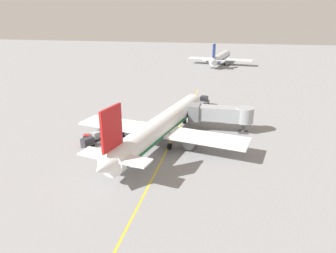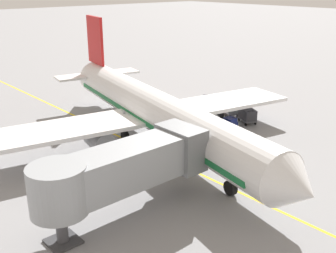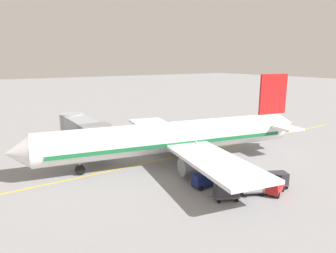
{
  "view_description": "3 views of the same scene",
  "coord_description": "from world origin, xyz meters",
  "px_view_note": "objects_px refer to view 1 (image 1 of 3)",
  "views": [
    {
      "loc": [
        9.79,
        -50.35,
        21.23
      ],
      "look_at": [
        -0.48,
        -1.71,
        3.06
      ],
      "focal_mm": 32.85,
      "sensor_mm": 36.0,
      "label": 1
    },
    {
      "loc": [
        21.47,
        25.64,
        14.57
      ],
      "look_at": [
        0.06,
        1.44,
        3.02
      ],
      "focal_mm": 43.93,
      "sensor_mm": 36.0,
      "label": 2
    },
    {
      "loc": [
        -30.6,
        18.2,
        12.39
      ],
      "look_at": [
        0.71,
        -2.72,
        4.06
      ],
      "focal_mm": 31.88,
      "sensor_mm": 36.0,
      "label": 3
    }
  ],
  "objects_px": {
    "baggage_tug_lead": "(87,140)",
    "baggage_cart_second_in_train": "(97,135)",
    "pushback_tractor": "(203,102)",
    "baggage_tug_trailing": "(122,132)",
    "jet_bridge": "(220,114)",
    "ground_crew_wing_walker": "(131,139)",
    "distant_taxiing_airliner": "(220,58)",
    "baggage_cart_third_in_train": "(88,142)",
    "baggage_cart_front": "(106,130)",
    "parked_airliner": "(161,126)"
  },
  "relations": [
    {
      "from": "distant_taxiing_airliner",
      "to": "baggage_tug_lead",
      "type": "bearing_deg",
      "value": -100.72
    },
    {
      "from": "pushback_tractor",
      "to": "parked_airliner",
      "type": "bearing_deg",
      "value": -100.98
    },
    {
      "from": "baggage_cart_second_in_train",
      "to": "ground_crew_wing_walker",
      "type": "xyz_separation_m",
      "value": [
        6.45,
        -0.4,
        0.0
      ]
    },
    {
      "from": "ground_crew_wing_walker",
      "to": "parked_airliner",
      "type": "bearing_deg",
      "value": 12.03
    },
    {
      "from": "pushback_tractor",
      "to": "distant_taxiing_airliner",
      "type": "height_order",
      "value": "distant_taxiing_airliner"
    },
    {
      "from": "baggage_cart_second_in_train",
      "to": "distant_taxiing_airliner",
      "type": "distance_m",
      "value": 95.97
    },
    {
      "from": "baggage_tug_trailing",
      "to": "distant_taxiing_airliner",
      "type": "height_order",
      "value": "distant_taxiing_airliner"
    },
    {
      "from": "ground_crew_wing_walker",
      "to": "distant_taxiing_airliner",
      "type": "bearing_deg",
      "value": 83.57
    },
    {
      "from": "baggage_tug_trailing",
      "to": "distant_taxiing_airliner",
      "type": "bearing_deg",
      "value": 81.73
    },
    {
      "from": "baggage_tug_trailing",
      "to": "baggage_tug_lead",
      "type": "bearing_deg",
      "value": -136.83
    },
    {
      "from": "baggage_tug_trailing",
      "to": "ground_crew_wing_walker",
      "type": "distance_m",
      "value": 4.06
    },
    {
      "from": "parked_airliner",
      "to": "baggage_cart_second_in_train",
      "type": "height_order",
      "value": "parked_airliner"
    },
    {
      "from": "ground_crew_wing_walker",
      "to": "distant_taxiing_airliner",
      "type": "xyz_separation_m",
      "value": [
        10.68,
        94.81,
        2.07
      ]
    },
    {
      "from": "baggage_cart_second_in_train",
      "to": "ground_crew_wing_walker",
      "type": "height_order",
      "value": "ground_crew_wing_walker"
    },
    {
      "from": "parked_airliner",
      "to": "baggage_cart_front",
      "type": "height_order",
      "value": "parked_airliner"
    },
    {
      "from": "pushback_tractor",
      "to": "baggage_tug_lead",
      "type": "xyz_separation_m",
      "value": [
        -17.49,
        -27.02,
        -0.39
      ]
    },
    {
      "from": "baggage_tug_lead",
      "to": "parked_airliner",
      "type": "bearing_deg",
      "value": 11.75
    },
    {
      "from": "parked_airliner",
      "to": "baggage_tug_lead",
      "type": "relative_size",
      "value": 13.42
    },
    {
      "from": "pushback_tractor",
      "to": "baggage_tug_trailing",
      "type": "relative_size",
      "value": 1.86
    },
    {
      "from": "pushback_tractor",
      "to": "baggage_cart_front",
      "type": "bearing_deg",
      "value": -125.57
    },
    {
      "from": "jet_bridge",
      "to": "baggage_cart_second_in_train",
      "type": "distance_m",
      "value": 23.28
    },
    {
      "from": "pushback_tractor",
      "to": "jet_bridge",
      "type": "bearing_deg",
      "value": -72.95
    },
    {
      "from": "pushback_tractor",
      "to": "ground_crew_wing_walker",
      "type": "distance_m",
      "value": 27.33
    },
    {
      "from": "pushback_tractor",
      "to": "baggage_tug_lead",
      "type": "distance_m",
      "value": 32.19
    },
    {
      "from": "baggage_cart_second_in_train",
      "to": "baggage_tug_lead",
      "type": "bearing_deg",
      "value": -119.82
    },
    {
      "from": "baggage_cart_front",
      "to": "ground_crew_wing_walker",
      "type": "height_order",
      "value": "ground_crew_wing_walker"
    },
    {
      "from": "baggage_tug_trailing",
      "to": "parked_airliner",
      "type": "bearing_deg",
      "value": -14.01
    },
    {
      "from": "ground_crew_wing_walker",
      "to": "baggage_cart_third_in_train",
      "type": "bearing_deg",
      "value": -157.52
    },
    {
      "from": "baggage_cart_third_in_train",
      "to": "parked_airliner",
      "type": "bearing_deg",
      "value": 18.08
    },
    {
      "from": "baggage_tug_lead",
      "to": "baggage_cart_second_in_train",
      "type": "xyz_separation_m",
      "value": [
        1.12,
        1.95,
        0.24
      ]
    },
    {
      "from": "pushback_tractor",
      "to": "baggage_cart_front",
      "type": "distance_m",
      "value": 27.3
    },
    {
      "from": "jet_bridge",
      "to": "baggage_cart_third_in_train",
      "type": "height_order",
      "value": "jet_bridge"
    },
    {
      "from": "baggage_cart_third_in_train",
      "to": "distant_taxiing_airliner",
      "type": "relative_size",
      "value": 0.08
    },
    {
      "from": "parked_airliner",
      "to": "baggage_tug_trailing",
      "type": "bearing_deg",
      "value": 165.99
    },
    {
      "from": "jet_bridge",
      "to": "pushback_tractor",
      "type": "xyz_separation_m",
      "value": [
        -4.87,
        15.88,
        -2.35
      ]
    },
    {
      "from": "baggage_tug_trailing",
      "to": "ground_crew_wing_walker",
      "type": "relative_size",
      "value": 1.52
    },
    {
      "from": "jet_bridge",
      "to": "baggage_cart_front",
      "type": "height_order",
      "value": "jet_bridge"
    },
    {
      "from": "jet_bridge",
      "to": "distant_taxiing_airliner",
      "type": "distance_m",
      "value": 85.33
    },
    {
      "from": "jet_bridge",
      "to": "pushback_tractor",
      "type": "relative_size",
      "value": 2.55
    },
    {
      "from": "jet_bridge",
      "to": "baggage_tug_lead",
      "type": "height_order",
      "value": "jet_bridge"
    },
    {
      "from": "parked_airliner",
      "to": "baggage_tug_trailing",
      "type": "xyz_separation_m",
      "value": [
        -7.85,
        1.96,
        -2.47
      ]
    },
    {
      "from": "baggage_cart_third_in_train",
      "to": "ground_crew_wing_walker",
      "type": "distance_m",
      "value": 7.31
    },
    {
      "from": "baggage_cart_second_in_train",
      "to": "baggage_cart_third_in_train",
      "type": "xyz_separation_m",
      "value": [
        -0.3,
        -3.19,
        0.0
      ]
    },
    {
      "from": "jet_bridge",
      "to": "baggage_tug_lead",
      "type": "relative_size",
      "value": 4.38
    },
    {
      "from": "baggage_tug_lead",
      "to": "distant_taxiing_airliner",
      "type": "bearing_deg",
      "value": 79.28
    },
    {
      "from": "baggage_tug_trailing",
      "to": "baggage_cart_third_in_train",
      "type": "relative_size",
      "value": 0.88
    },
    {
      "from": "baggage_tug_trailing",
      "to": "baggage_cart_front",
      "type": "height_order",
      "value": "baggage_tug_trailing"
    },
    {
      "from": "baggage_tug_trailing",
      "to": "baggage_cart_front",
      "type": "distance_m",
      "value": 3.32
    },
    {
      "from": "baggage_cart_front",
      "to": "baggage_cart_second_in_train",
      "type": "bearing_deg",
      "value": -99.8
    },
    {
      "from": "baggage_tug_trailing",
      "to": "baggage_cart_third_in_train",
      "type": "height_order",
      "value": "baggage_tug_trailing"
    }
  ]
}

